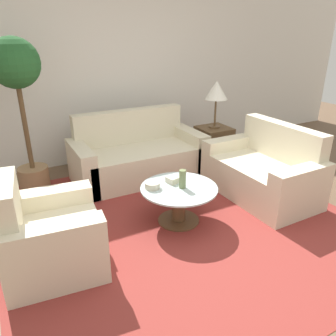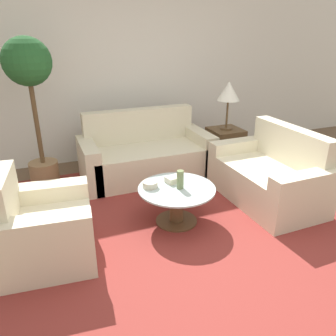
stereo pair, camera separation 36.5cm
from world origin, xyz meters
The scene contains 13 objects.
ground_plane centered at (0.00, 0.00, 0.00)m, with size 14.00×14.00×0.00m, color brown.
wall_back centered at (0.00, 3.02, 1.30)m, with size 10.00×0.06×2.60m.
rug centered at (-0.14, 0.69, 0.00)m, with size 3.68×3.59×0.01m.
sofa_main centered at (-0.04, 2.06, 0.30)m, with size 1.83×0.87×0.92m.
armchair centered at (-1.54, 0.57, 0.30)m, with size 0.89×0.92×0.89m.
loveseat centered at (1.15, 0.75, 0.30)m, with size 0.85×1.44×0.90m.
coffee_table centered at (-0.14, 0.69, 0.27)m, with size 0.83×0.83×0.42m.
side_table centered at (1.25, 2.00, 0.29)m, with size 0.47×0.47×0.57m.
table_lamp centered at (1.25, 2.00, 1.13)m, with size 0.34×0.34×0.71m.
potted_plant centered at (-1.43, 2.26, 1.34)m, with size 0.59×0.59×1.92m.
vase centered at (-0.11, 0.66, 0.52)m, with size 0.07×0.07×0.20m.
bowl centered at (-0.40, 0.80, 0.45)m, with size 0.16×0.16×0.07m.
book_stack centered at (-0.12, 0.83, 0.45)m, with size 0.19×0.15×0.07m.
Camera 2 is at (-1.40, -2.19, 1.97)m, focal length 35.00 mm.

